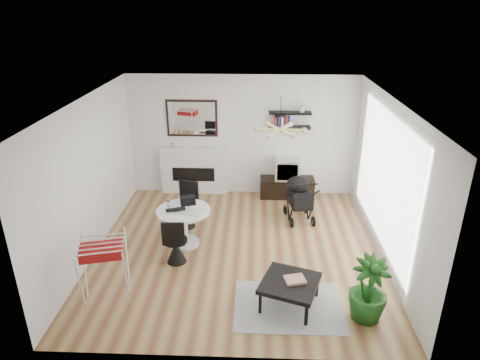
{
  "coord_description": "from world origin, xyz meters",
  "views": [
    {
      "loc": [
        0.31,
        -6.57,
        4.16
      ],
      "look_at": [
        0.03,
        0.4,
        1.19
      ],
      "focal_mm": 32.0,
      "sensor_mm": 36.0,
      "label": 1
    }
  ],
  "objects_px": {
    "tv_console": "(287,187)",
    "crt_tv": "(287,169)",
    "coffee_table": "(290,284)",
    "stroller": "(299,200)",
    "fireplace": "(194,165)",
    "potted_plant": "(368,289)",
    "drying_rack": "(105,271)",
    "dining_table": "(184,222)"
  },
  "relations": [
    {
      "from": "dining_table",
      "to": "stroller",
      "type": "bearing_deg",
      "value": 26.73
    },
    {
      "from": "fireplace",
      "to": "tv_console",
      "type": "height_order",
      "value": "fireplace"
    },
    {
      "from": "dining_table",
      "to": "drying_rack",
      "type": "relative_size",
      "value": 0.96
    },
    {
      "from": "dining_table",
      "to": "coffee_table",
      "type": "xyz_separation_m",
      "value": [
        1.79,
        -1.61,
        -0.1
      ]
    },
    {
      "from": "dining_table",
      "to": "fireplace",
      "type": "bearing_deg",
      "value": 93.4
    },
    {
      "from": "fireplace",
      "to": "coffee_table",
      "type": "bearing_deg",
      "value": -63.6
    },
    {
      "from": "coffee_table",
      "to": "stroller",
      "type": "bearing_deg",
      "value": 82.3
    },
    {
      "from": "tv_console",
      "to": "dining_table",
      "type": "xyz_separation_m",
      "value": [
        -1.99,
        -2.13,
        0.24
      ]
    },
    {
      "from": "potted_plant",
      "to": "crt_tv",
      "type": "bearing_deg",
      "value": 102.53
    },
    {
      "from": "dining_table",
      "to": "coffee_table",
      "type": "bearing_deg",
      "value": -41.94
    },
    {
      "from": "tv_console",
      "to": "potted_plant",
      "type": "xyz_separation_m",
      "value": [
        0.86,
        -3.98,
        0.26
      ]
    },
    {
      "from": "fireplace",
      "to": "coffee_table",
      "type": "distance_m",
      "value": 4.35
    },
    {
      "from": "crt_tv",
      "to": "fireplace",
      "type": "bearing_deg",
      "value": 176.01
    },
    {
      "from": "drying_rack",
      "to": "coffee_table",
      "type": "xyz_separation_m",
      "value": [
        2.68,
        0.01,
        -0.16
      ]
    },
    {
      "from": "coffee_table",
      "to": "drying_rack",
      "type": "bearing_deg",
      "value": -179.77
    },
    {
      "from": "dining_table",
      "to": "potted_plant",
      "type": "bearing_deg",
      "value": -33.0
    },
    {
      "from": "potted_plant",
      "to": "drying_rack",
      "type": "bearing_deg",
      "value": 176.53
    },
    {
      "from": "fireplace",
      "to": "coffee_table",
      "type": "height_order",
      "value": "fireplace"
    },
    {
      "from": "stroller",
      "to": "dining_table",
      "type": "bearing_deg",
      "value": -163.46
    },
    {
      "from": "tv_console",
      "to": "stroller",
      "type": "height_order",
      "value": "stroller"
    },
    {
      "from": "fireplace",
      "to": "crt_tv",
      "type": "xyz_separation_m",
      "value": [
        2.1,
        -0.15,
        -0.0
      ]
    },
    {
      "from": "coffee_table",
      "to": "dining_table",
      "type": "bearing_deg",
      "value": 138.06
    },
    {
      "from": "drying_rack",
      "to": "potted_plant",
      "type": "height_order",
      "value": "drying_rack"
    },
    {
      "from": "tv_console",
      "to": "dining_table",
      "type": "height_order",
      "value": "dining_table"
    },
    {
      "from": "tv_console",
      "to": "crt_tv",
      "type": "distance_m",
      "value": 0.46
    },
    {
      "from": "stroller",
      "to": "potted_plant",
      "type": "relative_size",
      "value": 1.01
    },
    {
      "from": "dining_table",
      "to": "potted_plant",
      "type": "height_order",
      "value": "potted_plant"
    },
    {
      "from": "tv_console",
      "to": "crt_tv",
      "type": "height_order",
      "value": "crt_tv"
    },
    {
      "from": "fireplace",
      "to": "dining_table",
      "type": "height_order",
      "value": "fireplace"
    },
    {
      "from": "dining_table",
      "to": "drying_rack",
      "type": "xyz_separation_m",
      "value": [
        -0.89,
        -1.62,
        0.06
      ]
    },
    {
      "from": "tv_console",
      "to": "crt_tv",
      "type": "xyz_separation_m",
      "value": [
        -0.02,
        -0.0,
        0.46
      ]
    },
    {
      "from": "crt_tv",
      "to": "drying_rack",
      "type": "relative_size",
      "value": 0.53
    },
    {
      "from": "stroller",
      "to": "coffee_table",
      "type": "distance_m",
      "value": 2.72
    },
    {
      "from": "crt_tv",
      "to": "dining_table",
      "type": "bearing_deg",
      "value": -132.7
    },
    {
      "from": "fireplace",
      "to": "tv_console",
      "type": "distance_m",
      "value": 2.17
    },
    {
      "from": "crt_tv",
      "to": "drying_rack",
      "type": "height_order",
      "value": "drying_rack"
    },
    {
      "from": "potted_plant",
      "to": "fireplace",
      "type": "bearing_deg",
      "value": 125.88
    },
    {
      "from": "fireplace",
      "to": "stroller",
      "type": "relative_size",
      "value": 2.22
    },
    {
      "from": "tv_console",
      "to": "crt_tv",
      "type": "bearing_deg",
      "value": -171.52
    },
    {
      "from": "dining_table",
      "to": "tv_console",
      "type": "bearing_deg",
      "value": 47.02
    },
    {
      "from": "dining_table",
      "to": "stroller",
      "type": "distance_m",
      "value": 2.42
    },
    {
      "from": "fireplace",
      "to": "stroller",
      "type": "distance_m",
      "value": 2.6
    }
  ]
}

